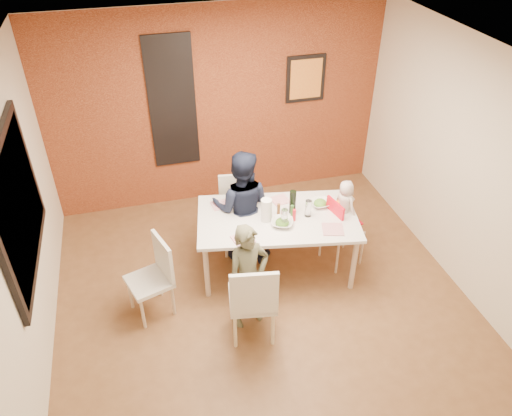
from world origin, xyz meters
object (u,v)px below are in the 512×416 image
object	(u,v)px
high_chair	(341,225)
toddler	(345,204)
chair_left	(155,273)
child_near	(248,277)
wine_bottle	(293,202)
dining_table	(277,222)
chair_near	(253,299)
chair_far	(238,209)
child_far	(242,207)
paper_towel_roll	(266,210)

from	to	relation	value
high_chair	toddler	distance (m)	0.29
chair_left	child_near	bearing A→B (deg)	46.69
chair_left	wine_bottle	distance (m)	1.70
child_near	wine_bottle	xyz separation A→B (m)	(0.72, 0.78, 0.28)
child_near	high_chair	bearing A→B (deg)	12.18
dining_table	wine_bottle	bearing A→B (deg)	13.16
chair_left	child_near	distance (m)	1.00
chair_near	chair_far	world-z (taller)	chair_near
child_far	wine_bottle	distance (m)	0.62
chair_left	child_near	world-z (taller)	child_near
high_chair	paper_towel_roll	xyz separation A→B (m)	(-0.89, 0.06, 0.34)
chair_left	high_chair	xyz separation A→B (m)	(2.19, 0.23, 0.04)
child_far	toddler	bearing A→B (deg)	179.88
high_chair	child_far	distance (m)	1.18
dining_table	toddler	size ratio (longest dim) A/B	3.24
toddler	wine_bottle	size ratio (longest dim) A/B	2.10
child_near	toddler	bearing A→B (deg)	12.11
child_near	paper_towel_roll	size ratio (longest dim) A/B	4.53
chair_far	high_chair	distance (m)	1.27
dining_table	toddler	bearing A→B (deg)	-5.59
chair_far	child_far	bearing A→B (deg)	-85.28
chair_left	wine_bottle	xyz separation A→B (m)	(1.62, 0.36, 0.38)
chair_near	toddler	xyz separation A→B (m)	(1.32, 0.90, 0.28)
high_chair	wine_bottle	xyz separation A→B (m)	(-0.57, 0.13, 0.35)
chair_left	child_near	xyz separation A→B (m)	(0.90, -0.42, 0.11)
chair_near	wine_bottle	distance (m)	1.30
child_far	wine_bottle	world-z (taller)	child_far
wine_bottle	paper_towel_roll	xyz separation A→B (m)	(-0.33, -0.07, -0.01)
child_far	toddler	xyz separation A→B (m)	(1.12, -0.41, 0.11)
paper_towel_roll	chair_far	bearing A→B (deg)	107.51
wine_bottle	paper_towel_roll	distance (m)	0.33
child_near	child_far	size ratio (longest dim) A/B	0.85
high_chair	paper_towel_roll	bearing A→B (deg)	73.78
toddler	chair_near	bearing A→B (deg)	104.26
high_chair	paper_towel_roll	world-z (taller)	paper_towel_roll
chair_far	toddler	xyz separation A→B (m)	(1.10, -0.65, 0.31)
wine_bottle	chair_left	bearing A→B (deg)	-167.61
chair_near	toddler	distance (m)	1.63
high_chair	paper_towel_roll	size ratio (longest dim) A/B	3.34
paper_towel_roll	high_chair	bearing A→B (deg)	-3.99
chair_near	high_chair	bearing A→B (deg)	-135.77
dining_table	chair_far	xyz separation A→B (m)	(-0.33, 0.58, -0.15)
chair_far	chair_left	size ratio (longest dim) A/B	1.05
child_near	child_far	bearing A→B (deg)	65.26
child_far	toddler	distance (m)	1.19
child_far	paper_towel_roll	xyz separation A→B (m)	(0.20, -0.35, 0.16)
child_far	toddler	size ratio (longest dim) A/B	2.40
chair_far	chair_left	world-z (taller)	chair_far
dining_table	chair_left	size ratio (longest dim) A/B	2.14
chair_left	dining_table	bearing A→B (deg)	83.97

